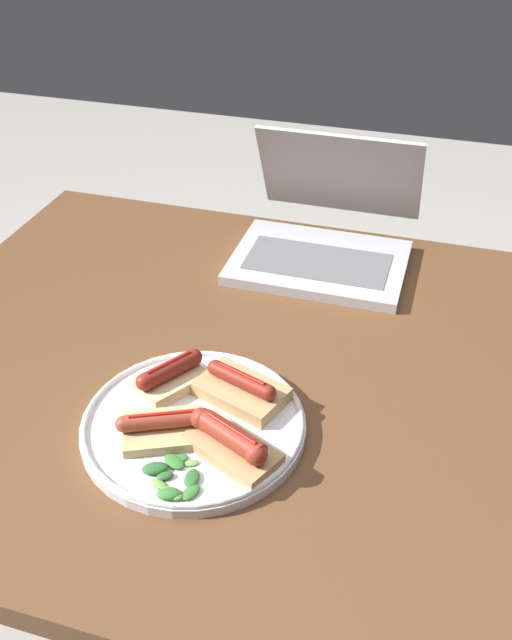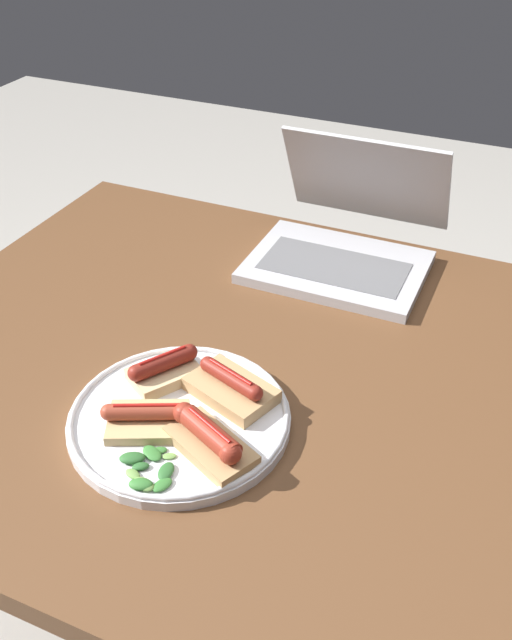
% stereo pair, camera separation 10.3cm
% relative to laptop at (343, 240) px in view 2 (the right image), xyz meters
% --- Properties ---
extents(desk, '(1.18, 0.90, 0.75)m').
position_rel_laptop_xyz_m(desk, '(0.00, -0.34, -0.11)').
color(desk, brown).
rests_on(desk, ground_plane).
extents(laptop, '(0.30, 0.32, 0.20)m').
position_rel_laptop_xyz_m(laptop, '(0.00, 0.00, 0.00)').
color(laptop, '#B7B7BC').
rests_on(laptop, desk).
extents(plate, '(0.29, 0.29, 0.02)m').
position_rel_laptop_xyz_m(plate, '(-0.06, -0.49, -0.03)').
color(plate, silver).
rests_on(plate, desk).
extents(sausage_toast_left, '(0.10, 0.11, 0.04)m').
position_rel_laptop_xyz_m(sausage_toast_left, '(-0.12, -0.44, -0.01)').
color(sausage_toast_left, '#D6B784').
rests_on(sausage_toast_left, plate).
extents(sausage_toast_middle, '(0.13, 0.11, 0.05)m').
position_rel_laptop_xyz_m(sausage_toast_middle, '(-0.00, -0.53, -0.01)').
color(sausage_toast_middle, tan).
rests_on(sausage_toast_middle, plate).
extents(sausage_toast_right, '(0.12, 0.11, 0.04)m').
position_rel_laptop_xyz_m(sausage_toast_right, '(-0.09, -0.53, -0.01)').
color(sausage_toast_right, tan).
rests_on(sausage_toast_right, plate).
extents(sausage_toast_extra, '(0.14, 0.11, 0.04)m').
position_rel_laptop_xyz_m(sausage_toast_extra, '(-0.02, -0.43, -0.01)').
color(sausage_toast_extra, tan).
rests_on(sausage_toast_extra, plate).
extents(salad_pile, '(0.08, 0.08, 0.01)m').
position_rel_laptop_xyz_m(salad_pile, '(-0.05, -0.59, -0.02)').
color(salad_pile, '#387A33').
rests_on(salad_pile, plate).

